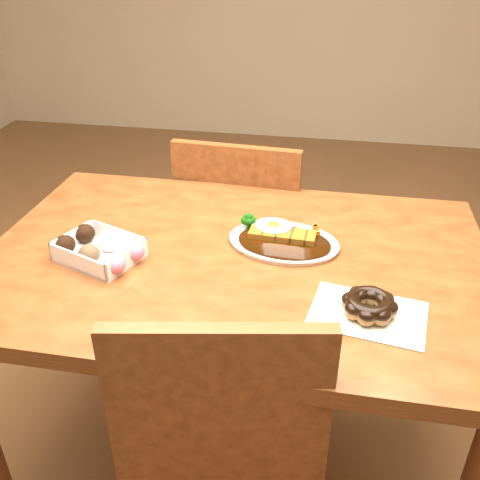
% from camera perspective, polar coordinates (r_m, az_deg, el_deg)
% --- Properties ---
extents(ground, '(6.00, 6.00, 0.00)m').
position_cam_1_polar(ground, '(1.79, -0.41, -22.42)').
color(ground, brown).
rests_on(ground, ground).
extents(table, '(1.20, 0.80, 0.75)m').
position_cam_1_polar(table, '(1.33, -0.51, -5.19)').
color(table, '#552811').
rests_on(table, ground).
extents(chair_far, '(0.45, 0.45, 0.87)m').
position_cam_1_polar(chair_far, '(1.88, 0.51, 0.05)').
color(chair_far, '#552811').
rests_on(chair_far, ground).
extents(katsu_curry_plate, '(0.29, 0.23, 0.05)m').
position_cam_1_polar(katsu_curry_plate, '(1.32, 4.51, 0.13)').
color(katsu_curry_plate, white).
rests_on(katsu_curry_plate, table).
extents(donut_box, '(0.22, 0.19, 0.05)m').
position_cam_1_polar(donut_box, '(1.29, -14.80, -0.93)').
color(donut_box, white).
rests_on(donut_box, table).
extents(pon_de_ring, '(0.25, 0.19, 0.04)m').
position_cam_1_polar(pon_de_ring, '(1.11, 13.62, -6.84)').
color(pon_de_ring, silver).
rests_on(pon_de_ring, table).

